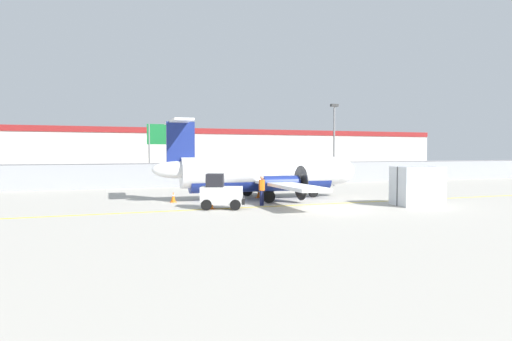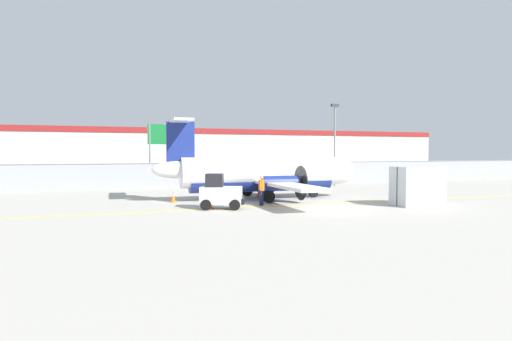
# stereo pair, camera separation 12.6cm
# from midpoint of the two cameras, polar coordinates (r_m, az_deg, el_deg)

# --- Properties ---
(ground_plane) EXTENTS (140.00, 140.00, 0.01)m
(ground_plane) POSITION_cam_midpoint_polar(r_m,az_deg,el_deg) (26.36, 6.42, -4.26)
(ground_plane) COLOR #ADA89E
(perimeter_fence) EXTENTS (98.00, 0.10, 2.10)m
(perimeter_fence) POSITION_cam_midpoint_polar(r_m,az_deg,el_deg) (41.11, -3.85, -0.34)
(perimeter_fence) COLOR gray
(perimeter_fence) RESTS_ON ground
(parking_lot_strip) EXTENTS (98.00, 17.00, 0.12)m
(parking_lot_strip) POSITION_cam_midpoint_polar(r_m,az_deg,el_deg) (52.25, -7.54, -0.95)
(parking_lot_strip) COLOR #38383A
(parking_lot_strip) RESTS_ON ground
(background_building) EXTENTS (91.00, 8.10, 6.50)m
(background_building) POSITION_cam_midpoint_polar(r_m,az_deg,el_deg) (70.29, -11.03, 2.47)
(background_building) COLOR beige
(background_building) RESTS_ON ground
(commuter_airplane) EXTENTS (13.57, 16.06, 4.92)m
(commuter_airplane) POSITION_cam_midpoint_polar(r_m,az_deg,el_deg) (29.27, 1.01, -0.45)
(commuter_airplane) COLOR white
(commuter_airplane) RESTS_ON ground
(baggage_tug) EXTENTS (2.57, 2.03, 1.88)m
(baggage_tug) POSITION_cam_midpoint_polar(r_m,az_deg,el_deg) (24.25, -4.58, -2.81)
(baggage_tug) COLOR silver
(baggage_tug) RESTS_ON ground
(ground_crew_worker) EXTENTS (0.48, 0.48, 1.70)m
(ground_crew_worker) POSITION_cam_midpoint_polar(r_m,az_deg,el_deg) (25.75, 0.59, -2.28)
(ground_crew_worker) COLOR #191E4C
(ground_crew_worker) RESTS_ON ground
(cargo_container) EXTENTS (2.71, 2.38, 2.20)m
(cargo_container) POSITION_cam_midpoint_polar(r_m,az_deg,el_deg) (27.26, 19.34, -1.85)
(cargo_container) COLOR silver
(cargo_container) RESTS_ON ground
(traffic_cone_near_left) EXTENTS (0.36, 0.36, 0.64)m
(traffic_cone_near_left) POSITION_cam_midpoint_polar(r_m,az_deg,el_deg) (31.12, 5.55, -2.68)
(traffic_cone_near_left) COLOR orange
(traffic_cone_near_left) RESTS_ON ground
(traffic_cone_near_right) EXTENTS (0.36, 0.36, 0.64)m
(traffic_cone_near_right) POSITION_cam_midpoint_polar(r_m,az_deg,el_deg) (24.26, -5.81, -4.10)
(traffic_cone_near_right) COLOR orange
(traffic_cone_near_right) RESTS_ON ground
(traffic_cone_far_left) EXTENTS (0.36, 0.36, 0.64)m
(traffic_cone_far_left) POSITION_cam_midpoint_polar(r_m,az_deg,el_deg) (27.85, -10.43, -3.29)
(traffic_cone_far_left) COLOR orange
(traffic_cone_far_left) RESTS_ON ground
(traffic_cone_far_right) EXTENTS (0.36, 0.36, 0.64)m
(traffic_cone_far_right) POSITION_cam_midpoint_polar(r_m,az_deg,el_deg) (30.17, 0.22, -2.83)
(traffic_cone_far_right) COLOR orange
(traffic_cone_far_right) RESTS_ON ground
(parked_car_0) EXTENTS (4.34, 2.30, 1.58)m
(parked_car_0) POSITION_cam_midpoint_polar(r_m,az_deg,el_deg) (52.75, -22.80, -0.17)
(parked_car_0) COLOR #B28C19
(parked_car_0) RESTS_ON parking_lot_strip
(parked_car_1) EXTENTS (4.28, 2.17, 1.58)m
(parked_car_1) POSITION_cam_midpoint_polar(r_m,az_deg,el_deg) (54.92, -11.52, 0.05)
(parked_car_1) COLOR silver
(parked_car_1) RESTS_ON parking_lot_strip
(parked_car_2) EXTENTS (4.37, 2.38, 1.58)m
(parked_car_2) POSITION_cam_midpoint_polar(r_m,az_deg,el_deg) (59.74, -3.87, 0.27)
(parked_car_2) COLOR red
(parked_car_2) RESTS_ON parking_lot_strip
(parked_car_3) EXTENTS (4.27, 2.14, 1.58)m
(parked_car_3) POSITION_cam_midpoint_polar(r_m,az_deg,el_deg) (58.59, 2.99, 0.24)
(parked_car_3) COLOR navy
(parked_car_3) RESTS_ON parking_lot_strip
(apron_light_pole) EXTENTS (0.70, 0.30, 7.27)m
(apron_light_pole) POSITION_cam_midpoint_polar(r_m,az_deg,el_deg) (41.07, 9.66, 4.08)
(apron_light_pole) COLOR slate
(apron_light_pole) RESTS_ON ground
(highway_sign) EXTENTS (3.60, 0.14, 5.50)m
(highway_sign) POSITION_cam_midpoint_polar(r_m,az_deg,el_deg) (41.61, -11.11, 3.82)
(highway_sign) COLOR slate
(highway_sign) RESTS_ON ground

